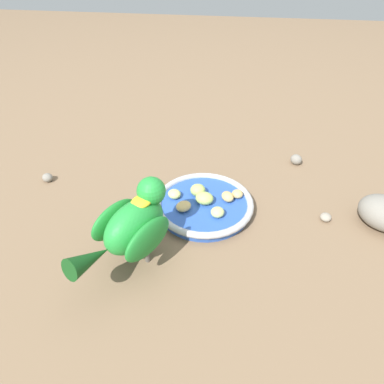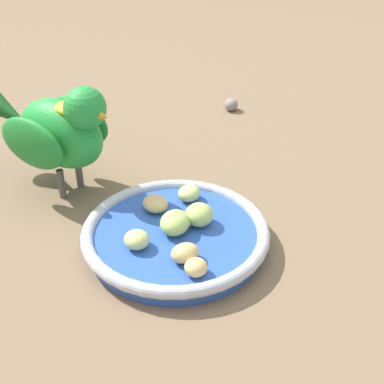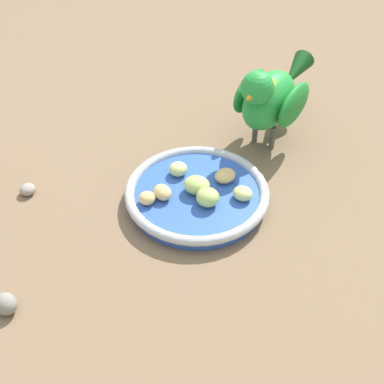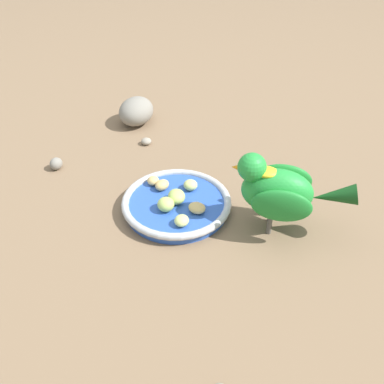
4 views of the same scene
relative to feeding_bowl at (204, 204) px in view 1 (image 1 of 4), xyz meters
The scene contains 14 objects.
ground_plane 0.03m from the feeding_bowl, 74.91° to the right, with size 4.00×4.00×0.00m, color #7A6047.
feeding_bowl is the anchor object (origin of this frame).
apple_piece_0 0.05m from the feeding_bowl, 50.28° to the right, with size 0.03×0.03×0.02m, color #C6D17A.
apple_piece_1 0.05m from the feeding_bowl, 18.13° to the left, with size 0.03×0.02×0.02m, color tan.
apple_piece_2 0.08m from the feeding_bowl, 22.90° to the left, with size 0.02×0.02×0.02m, color tan.
apple_piece_3 0.07m from the feeding_bowl, behind, with size 0.03×0.03×0.02m, color #C6D17A.
apple_piece_4 0.02m from the feeding_bowl, 33.54° to the right, with size 0.04×0.03×0.03m, color #B2CC66.
apple_piece_5 0.05m from the feeding_bowl, 143.65° to the right, with size 0.03×0.03×0.02m, color tan.
apple_piece_6 0.04m from the feeding_bowl, 123.86° to the left, with size 0.03×0.03×0.03m, color #B2CC66.
parrot 0.20m from the feeding_bowl, 123.44° to the right, with size 0.15×0.21×0.15m.
rock_large 0.36m from the feeding_bowl, ahead, with size 0.10×0.08×0.07m, color gray.
pebble_0 0.30m from the feeding_bowl, 44.87° to the left, with size 0.03×0.03×0.03m, color gray.
pebble_1 0.25m from the feeding_bowl, ahead, with size 0.02×0.02×0.02m, color gray.
pebble_2 0.39m from the feeding_bowl, behind, with size 0.03×0.02×0.02m, color gray.
Camera 1 is at (0.05, -0.53, 0.49)m, focal length 32.18 mm.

